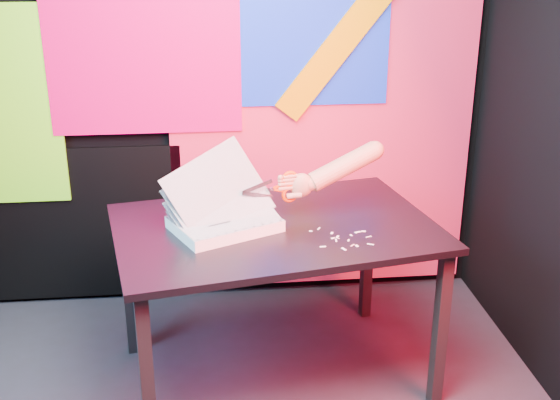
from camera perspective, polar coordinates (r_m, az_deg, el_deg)
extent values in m
cube|color=black|center=(3.60, -6.92, 11.91)|extent=(3.00, 0.01, 2.70)
cube|color=red|center=(3.73, 3.47, 4.46)|extent=(1.60, 0.02, 1.60)
cube|color=#1432D5|center=(3.58, 2.09, 13.60)|extent=(0.85, 0.02, 0.75)
cube|color=#D60052|center=(3.57, -11.03, 11.59)|extent=(0.95, 0.02, 0.80)
cube|color=orange|center=(3.60, 7.07, 15.11)|extent=(0.91, 0.02, 1.11)
cube|color=black|center=(3.90, -17.41, -1.98)|extent=(1.30, 0.02, 0.85)
cube|color=black|center=(2.73, -10.76, -14.09)|extent=(0.06, 0.06, 0.72)
cube|color=black|center=(3.39, -12.24, -6.76)|extent=(0.06, 0.06, 0.72)
cube|color=black|center=(3.05, 12.90, -10.21)|extent=(0.06, 0.06, 0.72)
cube|color=black|center=(3.65, 7.11, -4.31)|extent=(0.06, 0.06, 0.72)
cube|color=black|center=(2.97, -0.42, -2.30)|extent=(1.47, 1.12, 0.03)
cube|color=silver|center=(2.92, -4.52, -1.96)|extent=(0.50, 0.45, 0.05)
cube|color=white|center=(2.91, -4.53, -1.51)|extent=(0.50, 0.44, 0.00)
cube|color=white|center=(2.91, -4.53, -1.42)|extent=(0.49, 0.42, 0.12)
cube|color=white|center=(2.92, -4.75, -0.88)|extent=(0.49, 0.40, 0.22)
cube|color=white|center=(2.91, -4.98, 0.08)|extent=(0.48, 0.35, 0.30)
cube|color=white|center=(2.91, -5.21, 1.00)|extent=(0.46, 0.30, 0.36)
cylinder|color=black|center=(2.73, -6.69, -3.22)|extent=(0.01, 0.01, 0.00)
cylinder|color=black|center=(2.74, -5.91, -3.04)|extent=(0.01, 0.01, 0.00)
cylinder|color=black|center=(2.76, -5.14, -2.86)|extent=(0.01, 0.01, 0.00)
cylinder|color=black|center=(2.77, -4.37, -2.68)|extent=(0.01, 0.01, 0.00)
cylinder|color=black|center=(2.79, -3.62, -2.51)|extent=(0.01, 0.01, 0.00)
cylinder|color=black|center=(2.81, -2.87, -2.33)|extent=(0.01, 0.01, 0.00)
cylinder|color=black|center=(2.83, -2.14, -2.16)|extent=(0.01, 0.01, 0.00)
cylinder|color=black|center=(2.85, -1.41, -1.99)|extent=(0.01, 0.01, 0.00)
cylinder|color=black|center=(2.87, -0.70, -1.83)|extent=(0.01, 0.01, 0.00)
cylinder|color=black|center=(2.88, 0.01, -1.66)|extent=(0.01, 0.01, 0.00)
cylinder|color=black|center=(2.96, -8.95, -1.31)|extent=(0.01, 0.01, 0.00)
cylinder|color=black|center=(2.98, -8.22, -1.16)|extent=(0.01, 0.01, 0.00)
cylinder|color=black|center=(2.99, -7.50, -1.01)|extent=(0.01, 0.01, 0.00)
cylinder|color=black|center=(3.01, -6.78, -0.85)|extent=(0.01, 0.01, 0.00)
cylinder|color=black|center=(3.02, -6.07, -0.70)|extent=(0.01, 0.01, 0.00)
cylinder|color=black|center=(3.04, -5.37, -0.55)|extent=(0.01, 0.01, 0.00)
cylinder|color=black|center=(3.05, -4.67, -0.41)|extent=(0.01, 0.01, 0.00)
cylinder|color=black|center=(3.07, -3.99, -0.26)|extent=(0.01, 0.01, 0.00)
cylinder|color=black|center=(3.09, -3.31, -0.11)|extent=(0.01, 0.01, 0.00)
cylinder|color=black|center=(3.11, -2.64, 0.03)|extent=(0.01, 0.01, 0.00)
cube|color=black|center=(2.92, -6.70, -1.51)|extent=(0.07, 0.04, 0.00)
cube|color=black|center=(2.95, -4.44, -1.19)|extent=(0.05, 0.03, 0.00)
cube|color=black|center=(2.86, -4.91, -1.93)|extent=(0.09, 0.05, 0.00)
cube|color=silver|center=(2.95, -1.87, 1.09)|extent=(0.13, 0.04, 0.06)
cube|color=silver|center=(2.96, -1.86, 0.40)|extent=(0.13, 0.04, 0.06)
cylinder|color=silver|center=(2.97, -0.65, 0.90)|extent=(0.02, 0.02, 0.01)
cube|color=#FF2E00|center=(2.98, -0.20, 0.82)|extent=(0.05, 0.02, 0.02)
cube|color=#FF2E00|center=(2.98, -0.20, 1.10)|extent=(0.05, 0.02, 0.02)
torus|color=#FF2E00|center=(2.99, 0.80, 1.72)|extent=(0.07, 0.03, 0.07)
torus|color=#FF2E00|center=(3.01, 0.79, 0.46)|extent=(0.07, 0.03, 0.07)
ellipsoid|color=#B97361|center=(3.02, 1.74, 1.21)|extent=(0.10, 0.06, 0.11)
cylinder|color=#B97361|center=(3.00, 0.79, 1.01)|extent=(0.08, 0.04, 0.02)
cylinder|color=#B97361|center=(2.99, 0.79, 1.36)|extent=(0.08, 0.04, 0.02)
cylinder|color=#B97361|center=(2.99, 0.80, 1.66)|extent=(0.07, 0.04, 0.02)
cylinder|color=#B97361|center=(2.98, 0.80, 1.94)|extent=(0.06, 0.03, 0.02)
cylinder|color=#B97361|center=(3.01, 1.16, 0.36)|extent=(0.07, 0.03, 0.03)
cylinder|color=#B97361|center=(3.03, 2.63, 1.39)|extent=(0.08, 0.08, 0.07)
cylinder|color=#B97361|center=(3.07, 5.21, 2.74)|extent=(0.34, 0.17, 0.20)
sphere|color=#B97361|center=(3.12, 7.72, 4.04)|extent=(0.08, 0.08, 0.08)
cube|color=silver|center=(2.90, 4.24, -2.69)|extent=(0.02, 0.02, 0.00)
cube|color=silver|center=(2.93, 3.18, -2.33)|extent=(0.02, 0.02, 0.00)
cube|color=silver|center=(2.91, 2.52, -2.53)|extent=(0.02, 0.01, 0.00)
cube|color=silver|center=(2.88, 7.22, -2.98)|extent=(0.03, 0.01, 0.00)
cube|color=silver|center=(2.79, 6.26, -3.72)|extent=(0.01, 0.02, 0.00)
cube|color=silver|center=(2.83, 4.59, -3.29)|extent=(0.01, 0.03, 0.00)
cube|color=silver|center=(2.85, 4.71, -3.10)|extent=(0.02, 0.02, 0.00)
cube|color=silver|center=(2.91, 6.34, -2.61)|extent=(0.03, 0.02, 0.00)
cube|color=silver|center=(2.76, 5.21, -3.99)|extent=(0.02, 0.03, 0.00)
cube|color=silver|center=(2.77, 3.50, -3.81)|extent=(0.02, 0.01, 0.00)
cube|color=silver|center=(2.84, 5.59, -3.28)|extent=(0.01, 0.02, 0.00)
cube|color=silver|center=(2.88, 5.80, -2.86)|extent=(0.01, 0.02, 0.00)
cube|color=silver|center=(2.92, 6.79, -2.54)|extent=(0.02, 0.01, 0.00)
cube|color=silver|center=(2.81, 7.37, -3.58)|extent=(0.03, 0.02, 0.00)
cube|color=silver|center=(2.85, 4.33, -3.11)|extent=(0.02, 0.01, 0.00)
cube|color=silver|center=(2.79, 5.91, -3.67)|extent=(0.02, 0.02, 0.00)
cube|color=silver|center=(2.87, 4.70, -2.97)|extent=(0.02, 0.02, 0.00)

